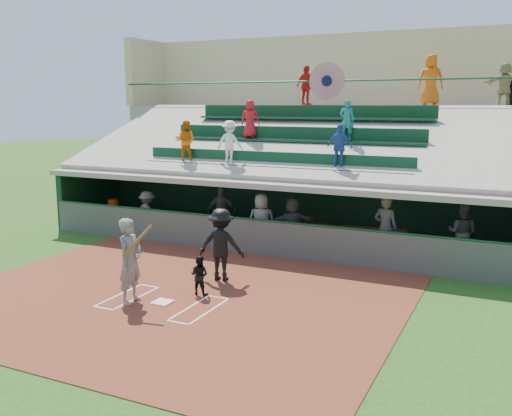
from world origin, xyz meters
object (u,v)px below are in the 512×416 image
at_px(white_table, 111,218).
at_px(catcher, 199,275).
at_px(batter_at_plate, 130,261).
at_px(home_plate, 162,302).
at_px(water_cooler, 113,204).

bearing_deg(white_table, catcher, -43.07).
bearing_deg(batter_at_plate, home_plate, 22.73).
bearing_deg(water_cooler, batter_at_plate, -48.21).
relative_size(batter_at_plate, white_table, 2.68).
bearing_deg(catcher, white_table, -40.18).
relative_size(home_plate, batter_at_plate, 0.21).
relative_size(home_plate, catcher, 0.44).
height_order(catcher, water_cooler, water_cooler).
relative_size(catcher, water_cooler, 2.46).
distance_m(home_plate, white_table, 9.08).
relative_size(batter_at_plate, catcher, 2.08).
distance_m(batter_at_plate, white_table, 8.82).
distance_m(catcher, white_table, 8.86).
height_order(batter_at_plate, water_cooler, batter_at_plate).
bearing_deg(home_plate, water_cooler, 136.18).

